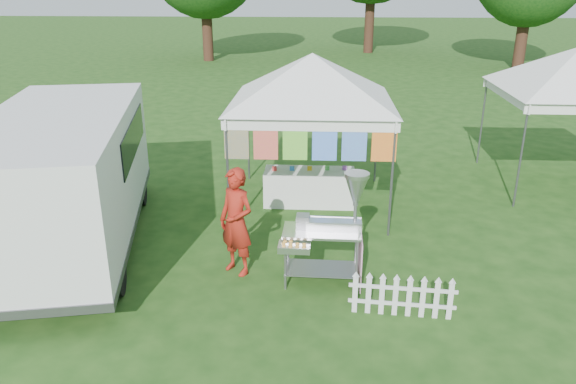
{
  "coord_description": "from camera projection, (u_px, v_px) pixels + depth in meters",
  "views": [
    {
      "loc": [
        0.16,
        -7.07,
        4.31
      ],
      "look_at": [
        -0.32,
        1.27,
        1.1
      ],
      "focal_mm": 35.0,
      "sensor_mm": 36.0,
      "label": 1
    }
  ],
  "objects": [
    {
      "name": "display_table",
      "position": [
        309.0,
        187.0,
        11.3
      ],
      "size": [
        1.8,
        0.7,
        0.7
      ],
      "primitive_type": "cube",
      "color": "white",
      "rests_on": "ground"
    },
    {
      "name": "canopy_main",
      "position": [
        312.0,
        54.0,
        10.33
      ],
      "size": [
        4.24,
        4.24,
        3.45
      ],
      "color": "#59595E",
      "rests_on": "ground"
    },
    {
      "name": "picket_fence",
      "position": [
        402.0,
        297.0,
        7.54
      ],
      "size": [
        1.44,
        0.14,
        0.56
      ],
      "rotation": [
        0.0,
        0.0,
        -0.08
      ],
      "color": "silver",
      "rests_on": "ground"
    },
    {
      "name": "ground",
      "position": [
        305.0,
        294.0,
        8.15
      ],
      "size": [
        120.0,
        120.0,
        0.0
      ],
      "primitive_type": "plane",
      "color": "#1B4313",
      "rests_on": "ground"
    },
    {
      "name": "cargo_van",
      "position": [
        65.0,
        175.0,
        9.33
      ],
      "size": [
        3.26,
        5.82,
        2.28
      ],
      "rotation": [
        0.0,
        0.0,
        0.2
      ],
      "color": "silver",
      "rests_on": "ground"
    },
    {
      "name": "donut_cart",
      "position": [
        335.0,
        221.0,
        8.08
      ],
      "size": [
        1.27,
        0.84,
        1.74
      ],
      "rotation": [
        0.0,
        0.0,
        -0.02
      ],
      "color": "gray",
      "rests_on": "ground"
    },
    {
      "name": "vendor",
      "position": [
        236.0,
        222.0,
        8.48
      ],
      "size": [
        0.74,
        0.69,
        1.69
      ],
      "primitive_type": "imported",
      "rotation": [
        0.0,
        0.0,
        -0.62
      ],
      "color": "maroon",
      "rests_on": "ground"
    }
  ]
}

